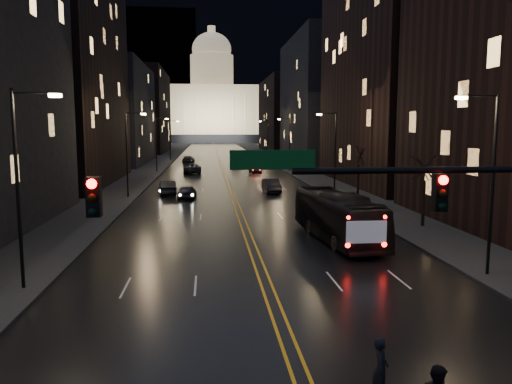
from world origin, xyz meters
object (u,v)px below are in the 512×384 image
object	(u,v)px
oncoming_car_a	(187,192)
receding_car_a	(271,186)
pedestrian_a	(381,369)
bus	(337,217)
oncoming_car_b	(167,188)

from	to	relation	value
oncoming_car_a	receding_car_a	xyz separation A→B (m)	(9.32, 4.15, 0.04)
receding_car_a	pedestrian_a	world-z (taller)	pedestrian_a
bus	receding_car_a	distance (m)	24.32
receding_car_a	pedestrian_a	distance (m)	43.36
oncoming_car_a	receding_car_a	world-z (taller)	receding_car_a
bus	receding_car_a	world-z (taller)	bus
bus	pedestrian_a	xyz separation A→B (m)	(-3.79, -19.01, -0.70)
bus	oncoming_car_b	distance (m)	26.79
oncoming_car_b	receding_car_a	size ratio (longest dim) A/B	1.01
oncoming_car_b	pedestrian_a	bearing A→B (deg)	94.33
oncoming_car_a	oncoming_car_b	bearing A→B (deg)	-52.85
oncoming_car_b	pedestrian_a	distance (m)	43.47
oncoming_car_a	pedestrian_a	bearing A→B (deg)	103.13
pedestrian_a	receding_car_a	bearing A→B (deg)	15.10
oncoming_car_b	pedestrian_a	size ratio (longest dim) A/B	2.78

